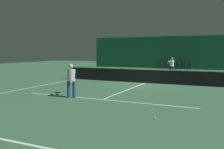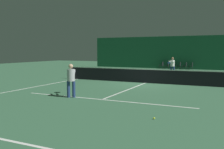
{
  "view_description": "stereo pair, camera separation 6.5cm",
  "coord_description": "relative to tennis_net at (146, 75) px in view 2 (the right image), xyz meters",
  "views": [
    {
      "loc": [
        4.99,
        -16.16,
        2.17
      ],
      "look_at": [
        -0.62,
        -4.02,
        0.9
      ],
      "focal_mm": 40.0,
      "sensor_mm": 36.0,
      "label": 1
    },
    {
      "loc": [
        5.05,
        -16.14,
        2.17
      ],
      "look_at": [
        -0.62,
        -4.02,
        0.9
      ],
      "focal_mm": 40.0,
      "sensor_mm": 36.0,
      "label": 2
    }
  ],
  "objects": [
    {
      "name": "courtside_chair_5",
      "position": [
        1.14,
        13.84,
        -0.03
      ],
      "size": [
        0.44,
        0.44,
        0.84
      ],
      "rotation": [
        0.0,
        0.0,
        -1.57
      ],
      "color": "#2D2D2D",
      "rests_on": "ground"
    },
    {
      "name": "court_line_baseline_near",
      "position": [
        0.0,
        -11.9,
        -0.51
      ],
      "size": [
        11.0,
        0.1,
        0.0
      ],
      "color": "white",
      "rests_on": "ground"
    },
    {
      "name": "court_line_sideline_left",
      "position": [
        -5.5,
        0.0,
        -0.51
      ],
      "size": [
        0.1,
        23.8,
        0.0
      ],
      "color": "white",
      "rests_on": "ground"
    },
    {
      "name": "court_line_centre",
      "position": [
        0.0,
        0.0,
        -0.51
      ],
      "size": [
        0.1,
        12.8,
        0.0
      ],
      "color": "white",
      "rests_on": "ground"
    },
    {
      "name": "player_near",
      "position": [
        -1.59,
        -6.49,
        0.4
      ],
      "size": [
        0.97,
        1.29,
        1.56
      ],
      "rotation": [
        0.0,
        0.0,
        2.11
      ],
      "color": "navy",
      "rests_on": "ground"
    },
    {
      "name": "courtside_chair_2",
      "position": [
        -0.93,
        13.84,
        -0.03
      ],
      "size": [
        0.44,
        0.44,
        0.84
      ],
      "rotation": [
        0.0,
        0.0,
        -1.57
      ],
      "color": "#2D2D2D",
      "rests_on": "ground"
    },
    {
      "name": "court_line_service_near",
      "position": [
        0.0,
        -6.4,
        -0.51
      ],
      "size": [
        8.25,
        0.1,
        0.0
      ],
      "color": "white",
      "rests_on": "ground"
    },
    {
      "name": "court_line_baseline_far",
      "position": [
        0.0,
        11.9,
        -0.51
      ],
      "size": [
        11.0,
        0.1,
        0.0
      ],
      "color": "white",
      "rests_on": "ground"
    },
    {
      "name": "player_far",
      "position": [
        0.49,
        6.33,
        0.42
      ],
      "size": [
        0.51,
        1.35,
        1.6
      ],
      "rotation": [
        0.0,
        0.0,
        -1.69
      ],
      "color": "navy",
      "rests_on": "ground"
    },
    {
      "name": "court_line_service_far",
      "position": [
        0.0,
        6.4,
        -0.51
      ],
      "size": [
        8.25,
        0.1,
        0.0
      ],
      "color": "white",
      "rests_on": "ground"
    },
    {
      "name": "courtside_chair_3",
      "position": [
        -0.24,
        13.84,
        -0.03
      ],
      "size": [
        0.44,
        0.44,
        0.84
      ],
      "rotation": [
        0.0,
        0.0,
        -1.57
      ],
      "color": "#2D2D2D",
      "rests_on": "ground"
    },
    {
      "name": "tennis_ball",
      "position": [
        2.98,
        -8.55,
        -0.48
      ],
      "size": [
        0.07,
        0.07,
        0.07
      ],
      "color": "#D1DB33",
      "rests_on": "ground"
    },
    {
      "name": "tennis_net",
      "position": [
        0.0,
        0.0,
        0.0
      ],
      "size": [
        12.0,
        0.1,
        1.07
      ],
      "color": "black",
      "rests_on": "ground"
    },
    {
      "name": "backdrop_curtain",
      "position": [
        0.0,
        14.39,
        1.46
      ],
      "size": [
        23.0,
        0.12,
        3.93
      ],
      "color": "#1E5B3D",
      "rests_on": "ground"
    },
    {
      "name": "courtside_chair_0",
      "position": [
        -2.32,
        13.84,
        -0.03
      ],
      "size": [
        0.44,
        0.44,
        0.84
      ],
      "rotation": [
        0.0,
        0.0,
        -1.57
      ],
      "color": "#2D2D2D",
      "rests_on": "ground"
    },
    {
      "name": "courtside_chair_1",
      "position": [
        -1.63,
        13.84,
        -0.03
      ],
      "size": [
        0.44,
        0.44,
        0.84
      ],
      "rotation": [
        0.0,
        0.0,
        -1.57
      ],
      "color": "#2D2D2D",
      "rests_on": "ground"
    },
    {
      "name": "courtside_chair_4",
      "position": [
        0.45,
        13.84,
        -0.03
      ],
      "size": [
        0.44,
        0.44,
        0.84
      ],
      "rotation": [
        0.0,
        0.0,
        -1.57
      ],
      "color": "#2D2D2D",
      "rests_on": "ground"
    },
    {
      "name": "ground_plane",
      "position": [
        0.0,
        0.0,
        -0.51
      ],
      "size": [
        60.0,
        60.0,
        0.0
      ],
      "primitive_type": "plane",
      "color": "#386647"
    }
  ]
}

